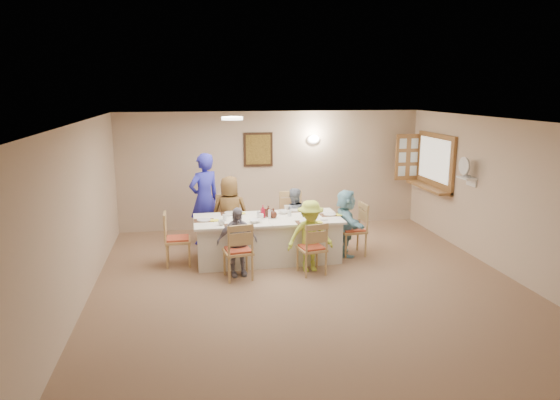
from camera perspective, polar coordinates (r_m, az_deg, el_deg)
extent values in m
plane|color=#79624E|center=(7.78, 3.32, -9.74)|extent=(7.00, 7.00, 0.00)
plane|color=#C1AB8E|center=(10.77, -0.93, 3.47)|extent=(6.50, 0.00, 6.50)
plane|color=#C1AB8E|center=(4.24, 14.82, -11.48)|extent=(6.50, 0.00, 6.50)
plane|color=#C1AB8E|center=(7.36, -21.99, -1.72)|extent=(0.00, 7.00, 7.00)
plane|color=#C1AB8E|center=(8.74, 24.64, 0.19)|extent=(0.00, 7.00, 7.00)
plane|color=white|center=(7.21, 3.58, 8.96)|extent=(7.00, 7.00, 0.00)
cube|color=#372013|center=(10.63, -2.52, 5.79)|extent=(0.62, 0.04, 0.72)
cube|color=black|center=(10.61, -2.50, 5.78)|extent=(0.52, 0.02, 0.62)
ellipsoid|color=white|center=(10.81, 3.86, 6.95)|extent=(0.26, 0.09, 0.18)
cylinder|color=white|center=(8.54, -5.48, 9.28)|extent=(0.36, 0.36, 0.05)
cube|color=brown|center=(10.70, 17.33, 4.20)|extent=(0.06, 1.50, 1.15)
cube|color=brown|center=(10.73, 16.58, 1.43)|extent=(0.30, 1.50, 0.05)
cube|color=brown|center=(11.27, 14.39, 4.77)|extent=(0.55, 0.04, 1.00)
cube|color=white|center=(9.51, 20.57, 2.38)|extent=(0.22, 0.36, 0.03)
cube|color=silver|center=(8.79, -1.42, -4.44)|extent=(2.55, 1.08, 0.76)
imported|color=brown|center=(9.29, -5.73, -1.51)|extent=(0.78, 0.59, 1.40)
imported|color=gray|center=(9.49, 1.53, -1.99)|extent=(0.69, 0.60, 1.13)
imported|color=gray|center=(8.02, -4.93, -4.78)|extent=(0.74, 0.46, 1.13)
imported|color=#C9E148|center=(8.20, 3.46, -4.13)|extent=(0.81, 0.52, 1.19)
imported|color=#8BC8DC|center=(9.05, 7.51, -2.57)|extent=(1.12, 0.37, 1.21)
imported|color=#2C2DB7|center=(9.69, -8.63, 0.12)|extent=(1.02, 0.99, 1.77)
cube|color=#472B19|center=(8.22, -5.12, -2.93)|extent=(0.36, 0.27, 0.01)
cylinder|color=white|center=(8.21, -5.12, -2.86)|extent=(0.23, 0.23, 0.01)
cube|color=yellow|center=(8.18, -3.84, -2.92)|extent=(0.14, 0.14, 0.01)
cube|color=#472B19|center=(8.40, 3.06, -2.55)|extent=(0.36, 0.27, 0.01)
cylinder|color=white|center=(8.40, 3.06, -2.48)|extent=(0.24, 0.24, 0.02)
cube|color=yellow|center=(8.40, 4.34, -2.53)|extent=(0.15, 0.15, 0.01)
cube|color=#472B19|center=(9.03, -5.60, -1.52)|extent=(0.38, 0.28, 0.01)
cylinder|color=white|center=(9.03, -5.61, -1.46)|extent=(0.25, 0.25, 0.02)
cube|color=yellow|center=(8.99, -4.44, -1.51)|extent=(0.14, 0.14, 0.01)
cube|color=#472B19|center=(9.20, 1.87, -1.21)|extent=(0.37, 0.27, 0.01)
cylinder|color=white|center=(9.19, 1.87, -1.15)|extent=(0.23, 0.23, 0.01)
cube|color=yellow|center=(9.18, 3.03, -1.19)|extent=(0.13, 0.13, 0.01)
cube|color=#472B19|center=(8.60, -8.70, -2.32)|extent=(0.34, 0.25, 0.01)
cylinder|color=white|center=(8.59, -8.70, -2.26)|extent=(0.24, 0.24, 0.01)
cube|color=yellow|center=(8.55, -7.48, -2.32)|extent=(0.14, 0.14, 0.01)
cube|color=#472B19|center=(8.92, 5.70, -1.69)|extent=(0.34, 0.25, 0.01)
cylinder|color=white|center=(8.92, 5.70, -1.63)|extent=(0.23, 0.23, 0.01)
cube|color=yellow|center=(8.92, 6.90, -1.67)|extent=(0.15, 0.15, 0.01)
imported|color=white|center=(8.27, -6.71, -2.57)|extent=(0.14, 0.14, 0.08)
imported|color=white|center=(9.24, 0.76, -0.87)|extent=(0.12, 0.12, 0.09)
imported|color=white|center=(8.39, -2.84, -2.41)|extent=(0.22, 0.22, 0.05)
imported|color=white|center=(8.97, 0.38, -1.37)|extent=(0.27, 0.27, 0.06)
imported|color=#AB0E25|center=(8.67, -1.97, -1.31)|extent=(0.11, 0.11, 0.22)
imported|color=#421C11|center=(8.74, -1.36, -1.28)|extent=(0.16, 0.16, 0.20)
imported|color=#421C11|center=(8.66, -0.77, -1.51)|extent=(0.18, 0.18, 0.17)
cylinder|color=silver|center=(8.70, -2.46, -1.64)|extent=(0.07, 0.07, 0.10)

